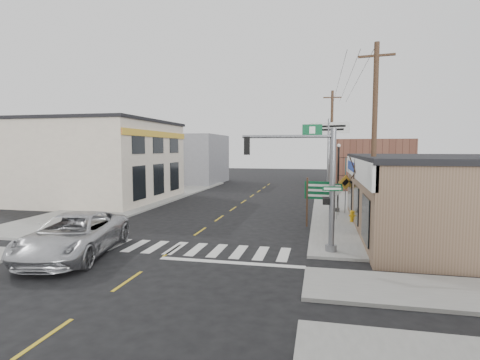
% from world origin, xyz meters
% --- Properties ---
extents(ground, '(140.00, 140.00, 0.00)m').
position_xyz_m(ground, '(0.00, 0.00, 0.00)').
color(ground, black).
rests_on(ground, ground).
extents(sidewalk_right, '(6.00, 38.00, 0.13)m').
position_xyz_m(sidewalk_right, '(9.00, 13.00, 0.07)').
color(sidewalk_right, gray).
rests_on(sidewalk_right, ground).
extents(sidewalk_left, '(6.00, 38.00, 0.13)m').
position_xyz_m(sidewalk_left, '(-9.00, 13.00, 0.07)').
color(sidewalk_left, gray).
rests_on(sidewalk_left, ground).
extents(center_line, '(0.12, 56.00, 0.01)m').
position_xyz_m(center_line, '(0.00, 8.00, 0.01)').
color(center_line, gold).
rests_on(center_line, ground).
extents(crosswalk, '(11.00, 2.20, 0.01)m').
position_xyz_m(crosswalk, '(0.00, 0.40, 0.01)').
color(crosswalk, silver).
rests_on(crosswalk, ground).
extents(thrift_store, '(12.00, 14.00, 4.00)m').
position_xyz_m(thrift_store, '(14.50, 6.00, 2.00)').
color(thrift_store, '#795E48').
rests_on(thrift_store, ground).
extents(left_building, '(12.00, 12.00, 6.80)m').
position_xyz_m(left_building, '(-13.00, 14.00, 3.40)').
color(left_building, beige).
rests_on(left_building, ground).
extents(bldg_distant_right, '(8.00, 10.00, 5.60)m').
position_xyz_m(bldg_distant_right, '(12.00, 30.00, 2.80)').
color(bldg_distant_right, brown).
rests_on(bldg_distant_right, ground).
extents(bldg_distant_left, '(9.00, 10.00, 6.40)m').
position_xyz_m(bldg_distant_left, '(-11.00, 32.00, 3.20)').
color(bldg_distant_left, gray).
rests_on(bldg_distant_left, ground).
extents(suv, '(4.13, 6.92, 1.80)m').
position_xyz_m(suv, '(-3.78, -1.68, 0.90)').
color(suv, '#B3B4B8').
rests_on(suv, ground).
extents(traffic_signal_pole, '(4.35, 0.36, 5.50)m').
position_xyz_m(traffic_signal_pole, '(6.35, 0.97, 3.42)').
color(traffic_signal_pole, slate).
rests_on(traffic_signal_pole, sidewalk_right).
extents(guide_sign, '(1.61, 0.14, 2.82)m').
position_xyz_m(guide_sign, '(6.43, 5.91, 1.96)').
color(guide_sign, '#4B3323').
rests_on(guide_sign, sidewalk_right).
extents(fire_hydrant, '(0.22, 0.22, 0.71)m').
position_xyz_m(fire_hydrant, '(8.40, 7.93, 0.51)').
color(fire_hydrant, '#EDAF11').
rests_on(fire_hydrant, sidewalk_right).
extents(ped_crossing_sign, '(1.03, 0.07, 2.66)m').
position_xyz_m(ped_crossing_sign, '(8.20, 11.11, 1.96)').
color(ped_crossing_sign, gray).
rests_on(ped_crossing_sign, sidewalk_right).
extents(lamp_post, '(0.62, 0.49, 4.80)m').
position_xyz_m(lamp_post, '(7.77, 11.55, 2.92)').
color(lamp_post, black).
rests_on(lamp_post, sidewalk_right).
extents(dance_center_sign, '(3.20, 0.20, 6.80)m').
position_xyz_m(dance_center_sign, '(7.08, 14.77, 5.25)').
color(dance_center_sign, gray).
rests_on(dance_center_sign, sidewalk_right).
extents(bare_tree, '(2.34, 2.34, 4.68)m').
position_xyz_m(bare_tree, '(8.83, 6.18, 3.81)').
color(bare_tree, black).
rests_on(bare_tree, sidewalk_right).
extents(shrub_front, '(1.26, 1.26, 0.94)m').
position_xyz_m(shrub_front, '(10.80, 4.21, 0.60)').
color(shrub_front, '#163D19').
rests_on(shrub_front, sidewalk_right).
extents(shrub_back, '(1.18, 1.18, 0.89)m').
position_xyz_m(shrub_back, '(9.43, 6.54, 0.57)').
color(shrub_back, black).
rests_on(shrub_back, sidewalk_right).
extents(utility_pole_near, '(1.62, 0.24, 9.30)m').
position_xyz_m(utility_pole_near, '(8.90, 2.84, 4.90)').
color(utility_pole_near, '#402D1E').
rests_on(utility_pole_near, sidewalk_right).
extents(utility_pole_far, '(1.76, 0.26, 10.14)m').
position_xyz_m(utility_pole_far, '(7.50, 22.86, 5.33)').
color(utility_pole_far, '#473323').
rests_on(utility_pole_far, sidewalk_right).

